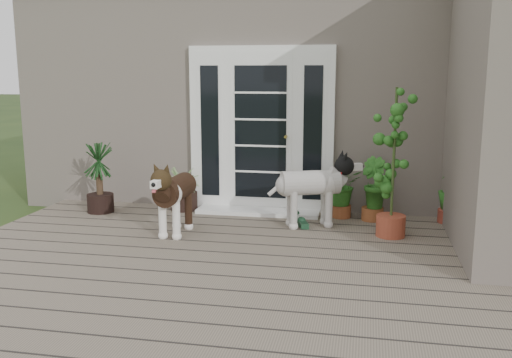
# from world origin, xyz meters

# --- Properties ---
(deck) EXTENTS (6.20, 4.60, 0.12)m
(deck) POSITION_xyz_m (0.00, 0.40, 0.06)
(deck) COLOR #6B5B4C
(deck) RESTS_ON ground
(house_main) EXTENTS (7.40, 4.00, 3.10)m
(house_main) POSITION_xyz_m (0.00, 4.65, 1.55)
(house_main) COLOR #665E54
(house_main) RESTS_ON ground
(door_unit) EXTENTS (1.90, 0.14, 2.15)m
(door_unit) POSITION_xyz_m (-0.20, 2.60, 1.19)
(door_unit) COLOR white
(door_unit) RESTS_ON deck
(door_step) EXTENTS (1.60, 0.40, 0.05)m
(door_step) POSITION_xyz_m (-0.20, 2.40, 0.14)
(door_step) COLOR white
(door_step) RESTS_ON deck
(brindle_dog) EXTENTS (0.41, 0.91, 0.75)m
(brindle_dog) POSITION_xyz_m (-0.94, 1.28, 0.50)
(brindle_dog) COLOR #352013
(brindle_dog) RESTS_ON deck
(white_dog) EXTENTS (1.01, 0.71, 0.78)m
(white_dog) POSITION_xyz_m (0.53, 1.89, 0.51)
(white_dog) COLOR white
(white_dog) RESTS_ON deck
(spider_plant) EXTENTS (0.78, 0.78, 0.64)m
(spider_plant) POSITION_xyz_m (-1.21, 2.40, 0.44)
(spider_plant) COLOR #81925A
(spider_plant) RESTS_ON deck
(yucca) EXTENTS (0.84, 0.84, 0.94)m
(yucca) POSITION_xyz_m (-2.25, 2.07, 0.59)
(yucca) COLOR black
(yucca) RESTS_ON deck
(herb_a) EXTENTS (0.63, 0.63, 0.63)m
(herb_a) POSITION_xyz_m (0.88, 2.40, 0.44)
(herb_a) COLOR #18561D
(herb_a) RESTS_ON deck
(herb_b) EXTENTS (0.54, 0.54, 0.57)m
(herb_b) POSITION_xyz_m (1.26, 2.33, 0.41)
(herb_b) COLOR #1D4F16
(herb_b) RESTS_ON deck
(herb_c) EXTENTS (0.41, 0.41, 0.58)m
(herb_c) POSITION_xyz_m (2.20, 2.40, 0.41)
(herb_c) COLOR #1D5A19
(herb_c) RESTS_ON deck
(sapling) EXTENTS (0.55, 0.55, 1.72)m
(sapling) POSITION_xyz_m (1.46, 1.66, 0.98)
(sapling) COLOR #27651C
(sapling) RESTS_ON deck
(clog_left) EXTENTS (0.21, 0.30, 0.08)m
(clog_left) POSITION_xyz_m (0.45, 1.85, 0.16)
(clog_left) COLOR #163822
(clog_left) RESTS_ON deck
(clog_right) EXTENTS (0.14, 0.27, 0.08)m
(clog_right) POSITION_xyz_m (0.30, 2.20, 0.16)
(clog_right) COLOR #15351E
(clog_right) RESTS_ON deck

